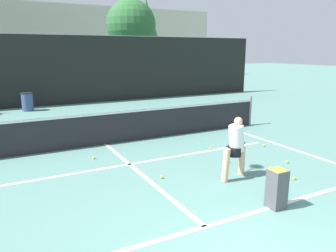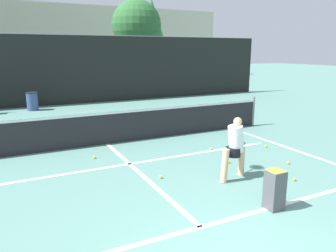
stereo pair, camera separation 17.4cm
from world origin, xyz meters
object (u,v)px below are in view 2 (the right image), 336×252
object	(u,v)px
player_practicing	(235,146)
parked_car	(29,86)
ball_hopper	(275,189)
trash_bin	(32,101)

from	to	relation	value
player_practicing	parked_car	xyz separation A→B (m)	(-3.03, 15.57, -0.06)
player_practicing	ball_hopper	size ratio (longest dim) A/B	1.89
player_practicing	ball_hopper	distance (m)	1.54
ball_hopper	parked_car	distance (m)	17.27
player_practicing	parked_car	size ratio (longest dim) A/B	0.32
player_practicing	trash_bin	xyz separation A→B (m)	(-3.24, 10.72, -0.30)
ball_hopper	parked_car	size ratio (longest dim) A/B	0.17
trash_bin	parked_car	bearing A→B (deg)	87.47
parked_car	trash_bin	bearing A→B (deg)	-92.53
ball_hopper	trash_bin	distance (m)	12.55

